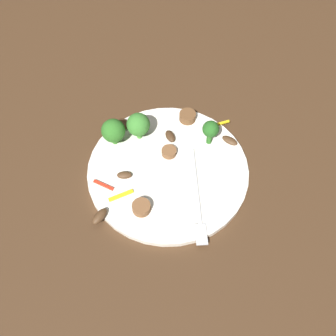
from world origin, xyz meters
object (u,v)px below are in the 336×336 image
(mushroom_0, at_px, (171,136))
(broccoli_floret_2, at_px, (113,131))
(sausage_slice_0, at_px, (141,207))
(mushroom_2, at_px, (123,124))
(broccoli_floret_1, at_px, (138,125))
(broccoli_floret_0, at_px, (211,130))
(mushroom_4, at_px, (124,175))
(pepper_strip_2, at_px, (121,195))
(mushroom_3, at_px, (100,216))
(plate, at_px, (168,170))
(sausage_slice_2, at_px, (188,116))
(sausage_slice_1, at_px, (168,152))
(pepper_strip_0, at_px, (218,124))
(pepper_strip_1, at_px, (103,185))
(fork, at_px, (198,201))
(mushroom_1, at_px, (230,140))

(mushroom_0, bearing_deg, broccoli_floret_2, -81.37)
(sausage_slice_0, height_order, mushroom_2, sausage_slice_0)
(broccoli_floret_1, bearing_deg, broccoli_floret_2, -70.66)
(broccoli_floret_2, bearing_deg, broccoli_floret_0, 93.44)
(mushroom_4, height_order, pepper_strip_2, mushroom_4)
(broccoli_floret_1, relative_size, pepper_strip_2, 1.29)
(mushroom_2, bearing_deg, mushroom_3, -3.90)
(plate, xyz_separation_m, sausage_slice_2, (-0.11, 0.03, 0.01))
(plate, bearing_deg, sausage_slice_1, -177.40)
(mushroom_0, bearing_deg, pepper_strip_0, 112.98)
(plate, height_order, mushroom_2, mushroom_2)
(mushroom_2, relative_size, pepper_strip_2, 0.59)
(mushroom_4, bearing_deg, broccoli_floret_0, 120.00)
(sausage_slice_1, xyz_separation_m, mushroom_3, (0.13, -0.10, 0.00))
(broccoli_floret_0, distance_m, pepper_strip_1, 0.21)
(mushroom_4, distance_m, pepper_strip_0, 0.20)
(plate, xyz_separation_m, sausage_slice_1, (-0.03, -0.00, 0.01))
(fork, bearing_deg, sausage_slice_0, -83.87)
(sausage_slice_1, bearing_deg, mushroom_3, -37.27)
(plate, relative_size, sausage_slice_2, 8.98)
(mushroom_1, bearing_deg, sausage_slice_0, -45.04)
(fork, height_order, broccoli_floret_1, broccoli_floret_1)
(sausage_slice_2, xyz_separation_m, mushroom_0, (0.05, -0.03, -0.00))
(broccoli_floret_1, xyz_separation_m, broccoli_floret_2, (0.01, -0.04, -0.00))
(pepper_strip_0, bearing_deg, sausage_slice_1, -51.06)
(mushroom_4, bearing_deg, broccoli_floret_2, -160.35)
(mushroom_3, bearing_deg, mushroom_0, 148.31)
(pepper_strip_0, bearing_deg, fork, -12.12)
(mushroom_2, relative_size, mushroom_3, 0.80)
(mushroom_0, distance_m, pepper_strip_2, 0.15)
(plate, bearing_deg, pepper_strip_0, 139.49)
(fork, bearing_deg, broccoli_floret_1, -146.19)
(mushroom_0, distance_m, mushroom_2, 0.09)
(fork, distance_m, pepper_strip_1, 0.16)
(plate, height_order, fork, fork)
(plate, xyz_separation_m, fork, (0.06, 0.05, 0.01))
(mushroom_2, xyz_separation_m, pepper_strip_1, (0.13, -0.02, -0.00))
(mushroom_3, distance_m, pepper_strip_0, 0.28)
(mushroom_0, relative_size, pepper_strip_0, 0.61)
(broccoli_floret_2, xyz_separation_m, mushroom_3, (0.15, -0.00, -0.03))
(broccoli_floret_0, bearing_deg, mushroom_4, -60.00)
(pepper_strip_0, bearing_deg, broccoli_floret_1, -75.64)
(broccoli_floret_1, bearing_deg, sausage_slice_0, 7.18)
(pepper_strip_1, bearing_deg, mushroom_1, 116.22)
(fork, xyz_separation_m, pepper_strip_0, (-0.16, 0.04, -0.00))
(fork, distance_m, sausage_slice_1, 0.11)
(pepper_strip_0, relative_size, pepper_strip_2, 1.08)
(mushroom_2, bearing_deg, sausage_slice_2, 101.26)
(plate, relative_size, mushroom_0, 10.04)
(pepper_strip_1, bearing_deg, sausage_slice_0, 59.48)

